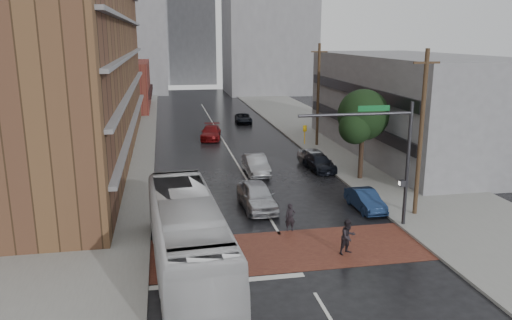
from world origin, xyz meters
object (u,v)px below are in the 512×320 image
car_travel_b (256,165)px  car_parked_near (365,200)px  pedestrian_a (290,217)px  car_travel_c (211,132)px  suv_travel (243,118)px  car_parked_far (315,158)px  transit_bus (187,236)px  car_parked_mid (319,163)px  pedestrian_b (348,237)px  car_travel_a (257,196)px

car_travel_b → car_parked_near: (5.26, -9.46, -0.12)m
pedestrian_a → car_travel_c: 26.55m
car_parked_near → suv_travel: bearing=92.2°
car_travel_b → car_parked_far: car_travel_b is taller
transit_bus → car_parked_far: transit_bus is taller
transit_bus → pedestrian_a: (5.89, 4.00, -0.96)m
pedestrian_a → car_parked_mid: pedestrian_a is taller
car_parked_far → car_travel_c: bearing=110.3°
car_travel_c → suv_travel: car_travel_c is taller
car_parked_far → pedestrian_a: bearing=-122.2°
car_travel_b → car_parked_mid: (5.32, 0.24, -0.13)m
car_travel_c → car_parked_mid: car_travel_c is taller
pedestrian_a → car_parked_mid: (5.59, 12.26, -0.17)m
transit_bus → car_travel_b: size_ratio=2.73×
pedestrian_b → car_travel_b: pedestrian_b is taller
car_travel_b → suv_travel: car_travel_b is taller
car_parked_mid → car_parked_far: size_ratio=1.01×
car_travel_b → car_parked_far: bearing=14.8°
car_travel_a → car_travel_b: size_ratio=1.07×
car_travel_a → car_travel_c: (-0.75, 22.44, -0.13)m
pedestrian_a → car_travel_b: size_ratio=0.35×
pedestrian_a → car_travel_a: (-1.15, 4.04, 0.04)m
car_travel_c → car_parked_far: bearing=-51.0°
pedestrian_b → car_parked_far: (3.50, 16.95, -0.18)m
car_travel_a → suv_travel: 32.12m
suv_travel → car_travel_b: bearing=-93.1°
car_travel_a → car_parked_near: car_travel_a is taller
pedestrian_b → car_travel_b: size_ratio=0.39×
car_travel_a → transit_bus: bearing=-123.2°
car_travel_a → car_travel_b: car_travel_a is taller
pedestrian_a → car_parked_far: bearing=70.8°
pedestrian_b → car_travel_a: pedestrian_b is taller
car_parked_far → suv_travel: bearing=86.7°
pedestrian_a → suv_travel: size_ratio=0.38×
transit_bus → pedestrian_a: transit_bus is taller
car_travel_a → suv_travel: bearing=79.8°
car_travel_a → car_parked_far: (6.74, 9.45, -0.12)m
car_parked_mid → car_travel_c: bearing=113.8°
car_travel_c → pedestrian_a: bearing=-76.9°
pedestrian_b → pedestrian_a: bearing=99.8°
suv_travel → transit_bus: bearing=-99.0°
car_travel_c → car_parked_far: size_ratio=1.15×
car_travel_c → car_parked_mid: bearing=-53.2°
pedestrian_b → car_parked_mid: size_ratio=0.42×
car_parked_far → car_parked_near: bearing=-100.0°
pedestrian_a → car_parked_far: size_ratio=0.38×
car_travel_a → car_parked_mid: (6.74, 8.23, -0.21)m
pedestrian_b → car_travel_a: bearing=92.1°
suv_travel → car_parked_near: size_ratio=1.09×
pedestrian_b → car_travel_b: (-1.82, 15.49, -0.15)m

